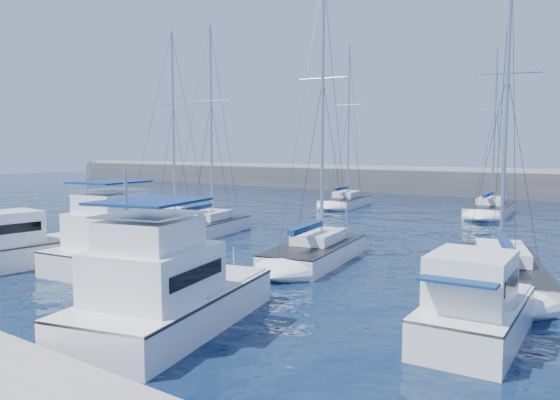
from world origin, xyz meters
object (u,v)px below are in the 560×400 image
Objects in this scene: sailboat_back_a at (345,201)px; sailboat_mid_c at (316,252)px; motor_yacht_port_outer at (19,248)px; motor_yacht_stbd_inner at (166,295)px; sailboat_back_b at (490,209)px; sailboat_mid_d at (502,272)px; motor_yacht_port_inner at (123,244)px; motor_yacht_stbd_outer at (474,311)px; sailboat_mid_b at (207,226)px; sailboat_mid_a at (169,224)px.

sailboat_mid_c is at bearing -73.51° from sailboat_back_a.
sailboat_back_a is (-0.37, 34.13, -0.39)m from motor_yacht_port_outer.
sailboat_back_b is at bearing 75.52° from motor_yacht_stbd_inner.
sailboat_back_a reaches higher than sailboat_mid_d.
motor_yacht_stbd_outer is at bearing -9.50° from motor_yacht_port_inner.
sailboat_back_b is (-7.00, 25.02, 0.01)m from sailboat_mid_d.
sailboat_mid_d is 31.56m from sailboat_back_a.
motor_yacht_port_outer is 0.41× the size of sailboat_mid_d.
sailboat_mid_d is at bearing -4.97° from sailboat_mid_c.
sailboat_back_b reaches higher than sailboat_mid_b.
sailboat_mid_d reaches higher than sailboat_mid_a.
sailboat_mid_a is at bearing 106.25° from motor_yacht_port_outer.
motor_yacht_port_inner is 0.58× the size of sailboat_back_b.
motor_yacht_stbd_outer is (17.34, -0.78, -0.19)m from motor_yacht_port_inner.
sailboat_mid_a is (-15.86, 14.86, -0.61)m from motor_yacht_stbd_inner.
sailboat_mid_c reaches higher than motor_yacht_port_outer.
motor_yacht_stbd_inner is at bearing -78.83° from sailboat_back_a.
sailboat_mid_d reaches higher than motor_yacht_port_outer.
sailboat_mid_d is at bearing 30.93° from motor_yacht_port_outer.
sailboat_mid_d is at bearing -19.55° from sailboat_mid_b.
sailboat_mid_a is 0.97× the size of sailboat_back_b.
motor_yacht_port_outer is 22.90m from sailboat_mid_d.
sailboat_mid_c is 25.97m from sailboat_back_b.
sailboat_back_a reaches higher than motor_yacht_stbd_inner.
sailboat_back_a reaches higher than sailboat_mid_a.
sailboat_mid_b reaches higher than motor_yacht_port_inner.
motor_yacht_stbd_inner is 9.58m from motor_yacht_stbd_outer.
sailboat_mid_b is at bearing 115.39° from motor_yacht_stbd_inner.
sailboat_mid_c is 0.92× the size of sailboat_back_a.
motor_yacht_port_outer is 0.39× the size of sailboat_mid_c.
sailboat_back_a is at bearing 80.36° from sailboat_mid_b.
motor_yacht_port_outer is 37.85m from sailboat_back_b.
sailboat_mid_b is 0.88× the size of sailboat_back_a.
sailboat_mid_a is at bearing 178.52° from sailboat_mid_b.
sailboat_back_b is at bearing 47.99° from sailboat_mid_b.
sailboat_mid_c is at bearing 140.68° from motor_yacht_stbd_outer.
sailboat_mid_b is 21.08m from sailboat_back_a.
motor_yacht_stbd_inner is 37.76m from sailboat_back_b.
motor_yacht_stbd_inner is 20.00m from sailboat_mid_b.
sailboat_mid_b reaches higher than motor_yacht_stbd_inner.
motor_yacht_port_outer is 0.67× the size of motor_yacht_stbd_inner.
sailboat_back_b is at bearing 75.12° from sailboat_mid_c.
sailboat_mid_a is at bearing 122.79° from motor_yacht_stbd_inner.
sailboat_back_a is at bearing 120.81° from motor_yacht_stbd_outer.
sailboat_mid_d reaches higher than motor_yacht_stbd_outer.
motor_yacht_stbd_inner is 11.99m from sailboat_mid_c.
motor_yacht_port_outer is at bearing -103.76° from sailboat_mid_b.
motor_yacht_port_inner is 31.41m from sailboat_back_a.
sailboat_mid_b is 1.00× the size of sailboat_mid_d.
motor_yacht_stbd_inner is at bearing -96.62° from sailboat_back_b.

